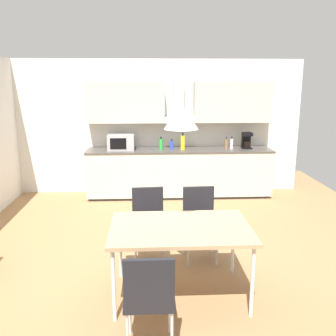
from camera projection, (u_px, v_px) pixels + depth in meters
ground_plane at (148, 263)px, 4.51m from camera, size 7.36×8.99×0.02m
wall_back at (147, 127)px, 7.18m from camera, size 5.89×0.10×2.53m
kitchen_counter at (179, 172)px, 7.03m from camera, size 3.41×0.68×0.89m
backsplash_tile at (178, 135)px, 7.18m from camera, size 3.39×0.02×0.45m
upper_wall_cabinets at (179, 103)px, 6.89m from camera, size 3.39×0.40×0.74m
microwave at (121, 142)px, 6.84m from camera, size 0.48×0.35×0.28m
coffee_maker at (246, 140)px, 6.98m from camera, size 0.18×0.19×0.30m
bottle_blue at (172, 145)px, 6.90m from camera, size 0.07×0.07×0.19m
bottle_white at (232, 144)px, 6.91m from camera, size 0.06×0.06×0.23m
bottle_brown at (226, 144)px, 6.90m from camera, size 0.06×0.06×0.23m
bottle_yellow at (183, 142)px, 6.85m from camera, size 0.08×0.08×0.32m
bottle_green at (161, 144)px, 6.89m from camera, size 0.07×0.07×0.24m
dining_table at (180, 231)px, 3.67m from camera, size 1.37×0.91×0.74m
chair_far_right at (200, 216)px, 4.54m from camera, size 0.42×0.42×0.87m
chair_far_left at (148, 217)px, 4.50m from camera, size 0.43×0.43×0.87m
chair_near_left at (149, 294)px, 2.87m from camera, size 0.40×0.40×0.87m
pendant_lamp at (181, 117)px, 3.42m from camera, size 0.32×0.32×0.22m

